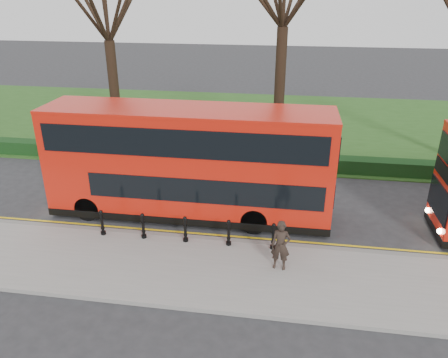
# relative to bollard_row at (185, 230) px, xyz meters

# --- Properties ---
(ground) EXTENTS (120.00, 120.00, 0.00)m
(ground) POSITION_rel_bollard_row_xyz_m (0.94, 1.35, -0.65)
(ground) COLOR #28282B
(ground) RESTS_ON ground
(pavement) EXTENTS (60.00, 4.00, 0.15)m
(pavement) POSITION_rel_bollard_row_xyz_m (0.94, -1.65, -0.57)
(pavement) COLOR gray
(pavement) RESTS_ON ground
(kerb) EXTENTS (60.00, 0.25, 0.16)m
(kerb) POSITION_rel_bollard_row_xyz_m (0.94, 0.35, -0.57)
(kerb) COLOR slate
(kerb) RESTS_ON ground
(grass_verge) EXTENTS (60.00, 18.00, 0.06)m
(grass_verge) POSITION_rel_bollard_row_xyz_m (0.94, 16.35, -0.62)
(grass_verge) COLOR #254D19
(grass_verge) RESTS_ON ground
(hedge) EXTENTS (60.00, 0.90, 0.80)m
(hedge) POSITION_rel_bollard_row_xyz_m (0.94, 8.15, -0.25)
(hedge) COLOR black
(hedge) RESTS_ON ground
(yellow_line_outer) EXTENTS (60.00, 0.10, 0.01)m
(yellow_line_outer) POSITION_rel_bollard_row_xyz_m (0.94, 0.65, -0.64)
(yellow_line_outer) COLOR yellow
(yellow_line_outer) RESTS_ON ground
(yellow_line_inner) EXTENTS (60.00, 0.10, 0.01)m
(yellow_line_inner) POSITION_rel_bollard_row_xyz_m (0.94, 0.85, -0.64)
(yellow_line_inner) COLOR yellow
(yellow_line_inner) RESTS_ON ground
(tree_left) EXTENTS (7.12, 7.12, 11.12)m
(tree_left) POSITION_rel_bollard_row_xyz_m (-7.06, 11.35, 7.43)
(tree_left) COLOR black
(tree_left) RESTS_ON ground
(bollard_row) EXTENTS (6.74, 0.15, 1.00)m
(bollard_row) POSITION_rel_bollard_row_xyz_m (0.00, 0.00, 0.00)
(bollard_row) COLOR black
(bollard_row) RESTS_ON pavement
(bus_lead) EXTENTS (11.66, 2.68, 4.64)m
(bus_lead) POSITION_rel_bollard_row_xyz_m (-0.38, 2.44, 1.69)
(bus_lead) COLOR red
(bus_lead) RESTS_ON ground
(pedestrian) EXTENTS (0.69, 0.49, 1.79)m
(pedestrian) POSITION_rel_bollard_row_xyz_m (3.59, -1.18, 0.39)
(pedestrian) COLOR #2C211B
(pedestrian) RESTS_ON pavement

